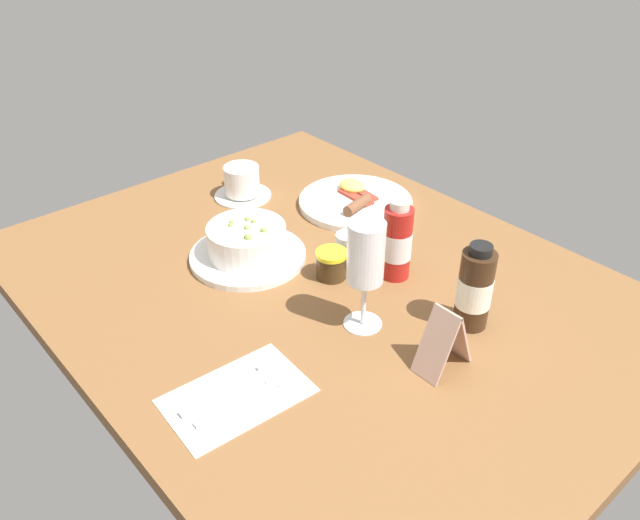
{
  "coord_description": "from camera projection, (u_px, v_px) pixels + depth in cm",
  "views": [
    {
      "loc": [
        68.53,
        -59.95,
        64.48
      ],
      "look_at": [
        -0.23,
        0.34,
        4.38
      ],
      "focal_mm": 36.08,
      "sensor_mm": 36.0,
      "label": 1
    }
  ],
  "objects": [
    {
      "name": "sauce_bottle_red",
      "position": [
        397.0,
        242.0,
        1.1
      ],
      "size": [
        5.15,
        5.15,
        14.75
      ],
      "color": "#B21E19",
      "rests_on": "ground_plane"
    },
    {
      "name": "jam_jar",
      "position": [
        333.0,
        265.0,
        1.11
      ],
      "size": [
        5.53,
        5.53,
        5.12
      ],
      "color": "#402D17",
      "rests_on": "ground_plane"
    },
    {
      "name": "coffee_cup",
      "position": [
        242.0,
        183.0,
        1.37
      ],
      "size": [
        12.42,
        12.13,
        6.96
      ],
      "color": "white",
      "rests_on": "ground_plane"
    },
    {
      "name": "sauce_bottle_brown",
      "position": [
        475.0,
        289.0,
        0.98
      ],
      "size": [
        5.44,
        5.44,
        14.6
      ],
      "color": "#382314",
      "rests_on": "ground_plane"
    },
    {
      "name": "wine_glass",
      "position": [
        366.0,
        258.0,
        0.95
      ],
      "size": [
        6.15,
        6.15,
        18.41
      ],
      "color": "white",
      "rests_on": "ground_plane"
    },
    {
      "name": "cutlery_setting",
      "position": [
        240.0,
        393.0,
        0.89
      ],
      "size": [
        13.71,
        20.33,
        0.9
      ],
      "color": "white",
      "rests_on": "ground_plane"
    },
    {
      "name": "breakfast_plate",
      "position": [
        355.0,
        201.0,
        1.35
      ],
      "size": [
        23.73,
        23.73,
        3.7
      ],
      "color": "white",
      "rests_on": "ground_plane"
    },
    {
      "name": "menu_card",
      "position": [
        445.0,
        339.0,
        0.91
      ],
      "size": [
        4.75,
        8.21,
        10.22
      ],
      "color": "tan",
      "rests_on": "ground_plane"
    },
    {
      "name": "creamer_jug",
      "position": [
        347.0,
        244.0,
        1.18
      ],
      "size": [
        4.55,
        5.2,
        4.96
      ],
      "color": "white",
      "rests_on": "ground_plane"
    },
    {
      "name": "porridge_bowl",
      "position": [
        247.0,
        243.0,
        1.16
      ],
      "size": [
        21.18,
        21.18,
        7.56
      ],
      "color": "white",
      "rests_on": "ground_plane"
    },
    {
      "name": "ground_plane",
      "position": [
        319.0,
        289.0,
        1.12
      ],
      "size": [
        110.0,
        84.0,
        3.0
      ],
      "primitive_type": "cube",
      "color": "brown"
    }
  ]
}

